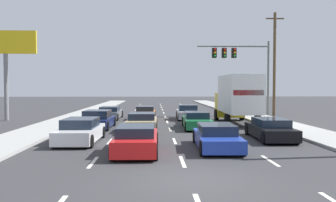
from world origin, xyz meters
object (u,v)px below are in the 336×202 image
object	(u,v)px
car_gray	(110,113)
car_red	(137,140)
car_black	(270,129)
utility_pole_mid	(274,63)
traffic_signal_mast	(237,59)
car_tan	(142,123)
car_blue	(217,137)
car_orange	(145,113)
box_truck	(237,97)
roadside_billboard	(6,54)
car_white	(81,131)
car_silver	(187,113)
car_green	(197,121)
car_navy	(98,120)

from	to	relation	value
car_gray	car_red	distance (m)	16.35
car_black	utility_pole_mid	bearing A→B (deg)	69.74
car_red	traffic_signal_mast	size ratio (longest dim) A/B	0.62
car_tan	car_blue	bearing A→B (deg)	-60.02
car_orange	car_tan	size ratio (longest dim) A/B	0.99
box_truck	car_tan	bearing A→B (deg)	-149.66
car_tan	roadside_billboard	world-z (taller)	roadside_billboard
car_orange	box_truck	size ratio (longest dim) A/B	0.55
car_white	roadside_billboard	world-z (taller)	roadside_billboard
traffic_signal_mast	car_orange	bearing A→B (deg)	-159.61
car_orange	car_red	size ratio (longest dim) A/B	0.91
car_tan	car_red	bearing A→B (deg)	-89.97
car_silver	car_green	xyz separation A→B (m)	(-0.01, -6.62, -0.05)
car_navy	traffic_signal_mast	world-z (taller)	traffic_signal_mast
utility_pole_mid	roadside_billboard	bearing A→B (deg)	-171.42
box_truck	car_silver	bearing A→B (deg)	131.18
car_gray	car_navy	bearing A→B (deg)	-89.54
car_green	box_truck	xyz separation A→B (m)	(3.47, 2.67, 1.58)
car_orange	car_red	bearing A→B (deg)	-89.98
car_gray	car_white	world-z (taller)	car_white
car_tan	roadside_billboard	distance (m)	15.21
roadside_billboard	car_orange	bearing A→B (deg)	0.93
car_tan	traffic_signal_mast	size ratio (longest dim) A/B	0.57
car_gray	car_silver	xyz separation A→B (m)	(6.92, -0.74, 0.06)
car_red	car_black	distance (m)	7.93
car_red	car_black	bearing A→B (deg)	26.34
car_orange	utility_pole_mid	distance (m)	14.05
box_truck	car_black	distance (m)	7.98
car_orange	traffic_signal_mast	size ratio (longest dim) A/B	0.56
box_truck	utility_pole_mid	bearing A→B (deg)	53.28
car_red	roadside_billboard	xyz separation A→B (m)	(-11.92, 15.08, 5.13)
car_red	utility_pole_mid	distance (m)	23.20
car_gray	car_blue	world-z (taller)	car_blue
car_orange	car_green	xyz separation A→B (m)	(3.73, -6.60, -0.02)
car_orange	car_green	size ratio (longest dim) A/B	0.88
car_silver	utility_pole_mid	world-z (taller)	utility_pole_mid
car_tan	roadside_billboard	bearing A→B (deg)	146.31
car_white	car_gray	bearing A→B (deg)	90.75
car_blue	car_black	size ratio (longest dim) A/B	0.99
roadside_billboard	car_gray	bearing A→B (deg)	6.24
utility_pole_mid	car_white	bearing A→B (deg)	-134.67
roadside_billboard	car_black	bearing A→B (deg)	-31.27
car_gray	car_black	xyz separation A→B (m)	(10.30, -12.51, 0.02)
car_silver	car_black	world-z (taller)	car_silver
car_tan	box_truck	world-z (taller)	box_truck
box_truck	traffic_signal_mast	xyz separation A→B (m)	(1.71, 7.24, 3.53)
car_orange	car_gray	bearing A→B (deg)	166.52
car_navy	roadside_billboard	world-z (taller)	roadside_billboard
box_truck	car_black	xyz separation A→B (m)	(-0.08, -7.83, -1.57)
car_white	box_truck	bearing A→B (deg)	39.78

